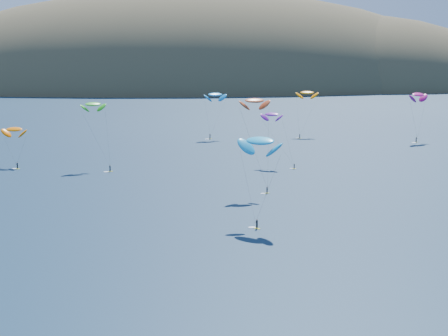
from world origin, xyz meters
name	(u,v)px	position (x,y,z in m)	size (l,w,h in m)	color
island	(211,97)	(39.40, 562.36, -10.74)	(730.00, 300.00, 210.00)	#3D3526
kitesurfer_1	(14,129)	(-53.98, 138.57, 11.45)	(9.49, 11.51, 13.89)	yellow
kitesurfer_3	(93,104)	(-28.30, 134.13, 19.60)	(10.57, 13.84, 21.83)	yellow
kitesurfer_4	(215,95)	(14.88, 195.35, 17.97)	(10.57, 9.04, 20.70)	yellow
kitesurfer_5	(260,141)	(14.28, 65.03, 17.60)	(10.96, 11.70, 20.55)	yellow
kitesurfer_6	(272,114)	(28.11, 132.04, 16.13)	(10.39, 12.59, 18.18)	yellow
kitesurfer_8	(418,95)	(95.68, 179.44, 18.57)	(11.09, 11.20, 21.44)	yellow
kitesurfer_9	(255,101)	(17.48, 96.56, 23.50)	(8.57, 8.44, 25.79)	yellow
kitesurfer_11	(307,93)	(54.72, 199.74, 18.22)	(10.50, 13.33, 20.78)	yellow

